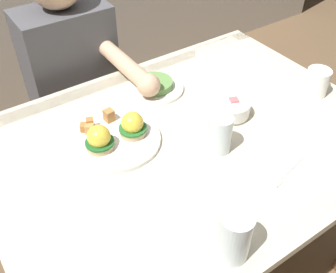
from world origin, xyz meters
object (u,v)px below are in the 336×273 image
Objects in this scene: fork at (286,172)px; eggs_benedict_plate at (115,136)px; water_glass_extra at (220,136)px; water_glass_near at (234,238)px; diner_person at (77,82)px; dining_table at (188,161)px; fruit_bowl at (231,108)px; coffee_mug at (317,81)px; side_plate at (155,86)px.

eggs_benedict_plate is at bearing 131.09° from fork.
fork is 0.21m from water_glass_extra.
eggs_benedict_plate is at bearing 140.24° from water_glass_extra.
water_glass_near is 0.99m from diner_person.
dining_table is 7.72× the size of fork.
eggs_benedict_plate is 0.38m from fruit_bowl.
coffee_mug reaches higher than eggs_benedict_plate.
water_glass_extra reaches higher than dining_table.
eggs_benedict_plate is 0.71m from coffee_mug.
dining_table is 4.44× the size of eggs_benedict_plate.
dining_table is 10.00× the size of fruit_bowl.
diner_person is (-0.25, 0.87, -0.09)m from fork.
eggs_benedict_plate is 2.25× the size of fruit_bowl.
dining_table is 0.52m from coffee_mug.
side_plate is (0.25, 0.16, -0.01)m from eggs_benedict_plate.
eggs_benedict_plate is 1.74× the size of fork.
fruit_bowl is 0.89× the size of water_glass_near.
eggs_benedict_plate is 1.35× the size of side_plate.
diner_person is (-0.17, 0.33, -0.10)m from side_plate.
water_glass_near is at bearing -130.85° from fruit_bowl.
coffee_mug is at bearing -7.10° from dining_table.
water_glass_extra reaches higher than fruit_bowl.
eggs_benedict_plate reaches higher than side_plate.
water_glass_extra is (0.20, 0.28, -0.01)m from water_glass_near.
dining_table is 6.00× the size of side_plate.
coffee_mug is at bearing -13.50° from eggs_benedict_plate.
eggs_benedict_plate is at bearing 94.58° from water_glass_near.
side_plate is at bearing 98.47° from fork.
water_glass_extra is (-0.13, -0.10, 0.02)m from fruit_bowl.
diner_person is (-0.61, 0.66, -0.14)m from coffee_mug.
fruit_bowl is (0.37, -0.10, 0.00)m from eggs_benedict_plate.
diner_person reaches higher than fruit_bowl.
water_glass_near reaches higher than dining_table.
fruit_bowl is at bearing 3.21° from dining_table.
side_plate is at bearing 79.52° from dining_table.
dining_table is 1.05× the size of diner_person.
coffee_mug reaches higher than fruit_bowl.
fruit_bowl reaches higher than fork.
water_glass_near is at bearing -113.09° from dining_table.
fruit_bowl is 0.51m from water_glass_near.
water_glass_extra is (0.04, -0.09, 0.16)m from dining_table.
coffee_mug is at bearing -36.57° from side_plate.
water_glass_near reaches higher than fork.
eggs_benedict_plate reaches higher than dining_table.
fork reaches higher than dining_table.
water_glass_extra reaches higher than side_plate.
fruit_bowl is at bearing 49.15° from water_glass_near.
dining_table is at bearing -100.48° from side_plate.
water_glass_near is at bearing -92.57° from diner_person.
side_plate is at bearing 71.97° from water_glass_near.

